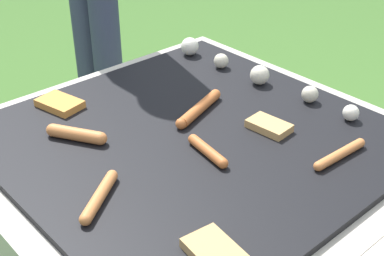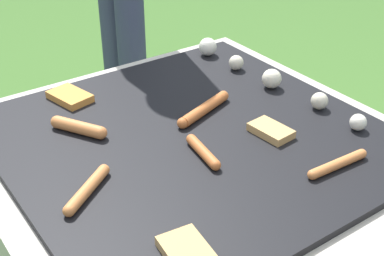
{
  "view_description": "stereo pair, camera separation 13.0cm",
  "coord_description": "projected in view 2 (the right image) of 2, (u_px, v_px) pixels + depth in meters",
  "views": [
    {
      "loc": [
        0.83,
        -0.74,
        1.12
      ],
      "look_at": [
        0.0,
        0.0,
        0.45
      ],
      "focal_mm": 50.0,
      "sensor_mm": 36.0,
      "label": 1
    },
    {
      "loc": [
        0.91,
        -0.64,
        1.12
      ],
      "look_at": [
        0.0,
        0.0,
        0.45
      ],
      "focal_mm": 50.0,
      "sensor_mm": 36.0,
      "label": 2
    }
  ],
  "objects": [
    {
      "name": "bread_slice_left",
      "position": [
        70.0,
        97.0,
        1.46
      ],
      "size": [
        0.13,
        0.1,
        0.02
      ],
      "color": "#D18438",
      "rests_on": "grill"
    },
    {
      "name": "bread_slice_center",
      "position": [
        188.0,
        253.0,
        0.95
      ],
      "size": [
        0.12,
        0.09,
        0.02
      ],
      "color": "tan",
      "rests_on": "grill"
    },
    {
      "name": "sausage_front_right",
      "position": [
        203.0,
        152.0,
        1.23
      ],
      "size": [
        0.14,
        0.04,
        0.02
      ],
      "color": "#B7602D",
      "rests_on": "grill"
    },
    {
      "name": "sausage_front_center",
      "position": [
        205.0,
        109.0,
        1.4
      ],
      "size": [
        0.09,
        0.2,
        0.03
      ],
      "color": "#B7602D",
      "rests_on": "grill"
    },
    {
      "name": "grill",
      "position": [
        192.0,
        204.0,
        1.42
      ],
      "size": [
        1.0,
        1.0,
        0.43
      ],
      "color": "#B2AA9E",
      "rests_on": "ground_plane"
    },
    {
      "name": "bread_slice_right",
      "position": [
        271.0,
        131.0,
        1.31
      ],
      "size": [
        0.11,
        0.07,
        0.02
      ],
      "color": "tan",
      "rests_on": "grill"
    },
    {
      "name": "sausage_mid_left",
      "position": [
        79.0,
        127.0,
        1.31
      ],
      "size": [
        0.14,
        0.1,
        0.03
      ],
      "color": "#C6753D",
      "rests_on": "grill"
    },
    {
      "name": "sausage_mid_right",
      "position": [
        338.0,
        164.0,
        1.19
      ],
      "size": [
        0.03,
        0.17,
        0.02
      ],
      "color": "#C6753D",
      "rests_on": "grill"
    },
    {
      "name": "sausage_back_left",
      "position": [
        87.0,
        189.0,
        1.1
      ],
      "size": [
        0.11,
        0.14,
        0.02
      ],
      "color": "#C6753D",
      "rests_on": "grill"
    },
    {
      "name": "mushroom_row",
      "position": [
        275.0,
        81.0,
        1.51
      ],
      "size": [
        0.8,
        0.08,
        0.06
      ],
      "color": "silver",
      "rests_on": "grill"
    }
  ]
}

